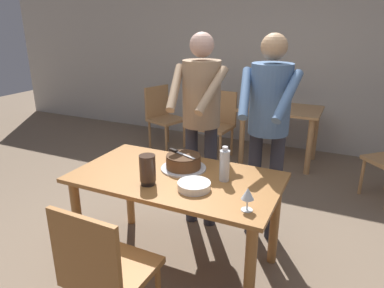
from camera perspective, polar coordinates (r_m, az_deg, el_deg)
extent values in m
plane|color=#7A6651|center=(2.92, -2.35, -18.68)|extent=(14.00, 14.00, 0.00)
cube|color=#BCB7AD|center=(5.33, 13.86, 14.00)|extent=(10.00, 0.12, 2.70)
cube|color=#9E6633|center=(2.53, -2.57, -5.47)|extent=(1.48, 0.82, 0.03)
cylinder|color=#9E6633|center=(2.83, -18.04, -12.28)|extent=(0.07, 0.07, 0.72)
cylinder|color=#9E6633|center=(2.26, 9.36, -20.41)|extent=(0.07, 0.07, 0.72)
cylinder|color=#9E6633|center=(3.27, -10.14, -7.05)|extent=(0.07, 0.07, 0.72)
cylinder|color=#9E6633|center=(2.80, 13.30, -12.17)|extent=(0.07, 0.07, 0.72)
cylinder|color=silver|center=(2.64, -1.39, -3.93)|extent=(0.34, 0.34, 0.01)
cylinder|color=brown|center=(2.62, -1.40, -2.91)|extent=(0.26, 0.26, 0.09)
cylinder|color=#432A18|center=(2.60, -1.41, -1.91)|extent=(0.25, 0.25, 0.01)
cube|color=silver|center=(2.58, -1.12, -1.82)|extent=(0.19, 0.09, 0.00)
cube|color=black|center=(2.67, -2.98, -1.08)|extent=(0.08, 0.05, 0.02)
cylinder|color=white|center=(2.33, 0.34, -7.26)|extent=(0.22, 0.22, 0.01)
cylinder|color=white|center=(2.32, 0.35, -7.04)|extent=(0.22, 0.22, 0.01)
cylinder|color=white|center=(2.32, 0.35, -6.82)|extent=(0.22, 0.22, 0.01)
cylinder|color=white|center=(2.32, 0.35, -6.59)|extent=(0.22, 0.22, 0.01)
cylinder|color=white|center=(2.31, 0.35, -6.37)|extent=(0.22, 0.22, 0.01)
cylinder|color=silver|center=(2.12, 8.91, -10.52)|extent=(0.07, 0.07, 0.00)
cylinder|color=silver|center=(2.10, 8.96, -9.65)|extent=(0.01, 0.01, 0.07)
cone|color=silver|center=(2.07, 9.06, -7.95)|extent=(0.08, 0.08, 0.07)
cylinder|color=silver|center=(2.42, 5.32, -3.54)|extent=(0.07, 0.07, 0.22)
cylinder|color=silver|center=(2.37, 5.41, -0.76)|extent=(0.04, 0.04, 0.03)
cylinder|color=black|center=(2.41, -7.14, -6.18)|extent=(0.10, 0.10, 0.03)
cylinder|color=#3F2D23|center=(2.37, -7.25, -3.88)|extent=(0.11, 0.11, 0.18)
cylinder|color=#2D2D38|center=(3.16, 2.96, -5.42)|extent=(0.11, 0.11, 0.95)
cylinder|color=#2D2D38|center=(3.22, -0.06, -4.91)|extent=(0.11, 0.11, 0.95)
cylinder|color=#997A5B|center=(2.96, 1.56, 8.18)|extent=(0.32, 0.32, 0.55)
sphere|color=tan|center=(2.91, 1.63, 15.84)|extent=(0.20, 0.20, 0.20)
cylinder|color=#997A5B|center=(2.72, 3.28, 8.72)|extent=(0.14, 0.42, 0.34)
cylinder|color=#997A5B|center=(2.84, -2.74, 9.17)|extent=(0.17, 0.42, 0.34)
cylinder|color=#2D2D38|center=(3.04, 13.26, -7.00)|extent=(0.11, 0.11, 0.95)
cylinder|color=#2D2D38|center=(3.07, 9.95, -6.49)|extent=(0.11, 0.11, 0.95)
cylinder|color=#4C6B93|center=(2.81, 12.62, 7.13)|extent=(0.32, 0.32, 0.55)
sphere|color=tan|center=(2.76, 13.24, 15.17)|extent=(0.20, 0.20, 0.20)
cylinder|color=#4C6B93|center=(2.60, 15.33, 7.54)|extent=(0.14, 0.42, 0.34)
cylinder|color=#4C6B93|center=(2.66, 8.62, 8.26)|extent=(0.17, 0.42, 0.34)
cube|color=#9E6633|center=(2.21, -12.59, -19.44)|extent=(0.45, 0.45, 0.04)
cylinder|color=#9E6633|center=(2.55, -12.92, -19.86)|extent=(0.04, 0.04, 0.41)
cube|color=#9E6633|center=(1.95, -17.05, -16.89)|extent=(0.44, 0.04, 0.45)
cube|color=tan|center=(4.70, 14.31, 5.56)|extent=(1.00, 0.70, 0.03)
cylinder|color=tan|center=(4.64, 8.12, 1.04)|extent=(0.07, 0.07, 0.71)
cylinder|color=tan|center=(4.48, 18.52, -0.46)|extent=(0.07, 0.07, 0.71)
cylinder|color=tan|center=(5.14, 9.97, 2.77)|extent=(0.07, 0.07, 0.71)
cylinder|color=tan|center=(5.00, 19.36, 1.47)|extent=(0.07, 0.07, 0.71)
cylinder|color=tan|center=(4.23, 25.90, -4.81)|extent=(0.04, 0.04, 0.41)
cube|color=tan|center=(5.17, -4.15, 3.96)|extent=(0.56, 0.56, 0.04)
cylinder|color=tan|center=(5.22, -1.27, 1.60)|extent=(0.04, 0.04, 0.41)
cylinder|color=tan|center=(4.99, -4.23, 0.68)|extent=(0.04, 0.04, 0.41)
cylinder|color=tan|center=(5.48, -3.97, 2.40)|extent=(0.04, 0.04, 0.41)
cylinder|color=tan|center=(5.25, -6.90, 1.55)|extent=(0.04, 0.04, 0.41)
cube|color=tan|center=(5.26, -5.74, 6.93)|extent=(0.17, 0.43, 0.45)
cube|color=tan|center=(4.79, 3.69, 2.72)|extent=(0.48, 0.48, 0.04)
cylinder|color=tan|center=(4.63, 4.59, -0.84)|extent=(0.04, 0.04, 0.41)
cylinder|color=tan|center=(4.79, 0.69, -0.07)|extent=(0.04, 0.04, 0.41)
cylinder|color=tan|center=(4.94, 6.48, 0.41)|extent=(0.04, 0.04, 0.41)
cylinder|color=tan|center=(5.09, 2.76, 1.10)|extent=(0.04, 0.04, 0.41)
cube|color=tan|center=(4.90, 4.86, 6.05)|extent=(0.44, 0.07, 0.45)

